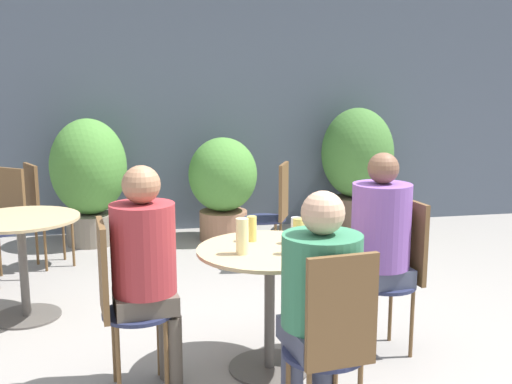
# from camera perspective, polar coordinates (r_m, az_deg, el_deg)

# --- Properties ---
(ground_plane) EXTENTS (20.00, 20.00, 0.00)m
(ground_plane) POSITION_cam_1_polar(r_m,az_deg,el_deg) (3.66, 4.91, -16.39)
(ground_plane) COLOR gray
(storefront_wall) EXTENTS (10.00, 0.06, 3.00)m
(storefront_wall) POSITION_cam_1_polar(r_m,az_deg,el_deg) (6.75, -3.34, 9.17)
(storefront_wall) COLOR #4C5666
(storefront_wall) RESTS_ON ground_plane
(cafe_table_near) EXTENTS (0.83, 0.83, 0.73)m
(cafe_table_near) POSITION_cam_1_polar(r_m,az_deg,el_deg) (3.43, 1.31, -8.23)
(cafe_table_near) COLOR #514C47
(cafe_table_near) RESTS_ON ground_plane
(cafe_table_far) EXTENTS (0.80, 0.80, 0.73)m
(cafe_table_far) POSITION_cam_1_polar(r_m,az_deg,el_deg) (4.48, -21.42, -4.57)
(cafe_table_far) COLOR #514C47
(cafe_table_far) RESTS_ON ground_plane
(bistro_chair_0) EXTENTS (0.40, 0.38, 0.94)m
(bistro_chair_0) POSITION_cam_1_polar(r_m,az_deg,el_deg) (3.27, -12.91, -9.41)
(bistro_chair_0) COLOR #232847
(bistro_chair_0) RESTS_ON ground_plane
(bistro_chair_1) EXTENTS (0.38, 0.40, 0.94)m
(bistro_chair_1) POSITION_cam_1_polar(r_m,az_deg,el_deg) (2.71, 7.38, -13.48)
(bistro_chair_1) COLOR #232847
(bistro_chair_1) RESTS_ON ground_plane
(bistro_chair_2) EXTENTS (0.40, 0.38, 0.94)m
(bistro_chair_2) POSITION_cam_1_polar(r_m,az_deg,el_deg) (3.78, 13.47, -6.67)
(bistro_chair_2) COLOR #232847
(bistro_chair_2) RESTS_ON ground_plane
(bistro_chair_3) EXTENTS (0.43, 0.42, 0.94)m
(bistro_chair_3) POSITION_cam_1_polar(r_m,az_deg,el_deg) (5.64, -19.73, -1.35)
(bistro_chair_3) COLOR #232847
(bistro_chair_3) RESTS_ON ground_plane
(bistro_chair_4) EXTENTS (0.43, 0.44, 0.94)m
(bistro_chair_4) POSITION_cam_1_polar(r_m,az_deg,el_deg) (5.41, -22.86, -2.06)
(bistro_chair_4) COLOR #232847
(bistro_chair_4) RESTS_ON ground_plane
(bistro_chair_5) EXTENTS (0.43, 0.41, 0.94)m
(bistro_chair_5) POSITION_cam_1_polar(r_m,az_deg,el_deg) (5.34, 1.83, -1.38)
(bistro_chair_5) COLOR #232847
(bistro_chair_5) RESTS_ON ground_plane
(seated_person_0) EXTENTS (0.37, 0.34, 1.23)m
(seated_person_0) POSITION_cam_1_polar(r_m,az_deg,el_deg) (3.23, -10.39, -6.36)
(seated_person_0) COLOR brown
(seated_person_0) RESTS_ON ground_plane
(seated_person_1) EXTENTS (0.37, 0.39, 1.18)m
(seated_person_1) POSITION_cam_1_polar(r_m,az_deg,el_deg) (2.78, 6.09, -9.69)
(seated_person_1) COLOR #42475B
(seated_person_1) RESTS_ON ground_plane
(seated_person_2) EXTENTS (0.38, 0.35, 1.24)m
(seated_person_2) POSITION_cam_1_polar(r_m,az_deg,el_deg) (3.66, 11.59, -4.31)
(seated_person_2) COLOR #42475B
(seated_person_2) RESTS_ON ground_plane
(beer_glass_0) EXTENTS (0.07, 0.07, 0.20)m
(beer_glass_0) POSITION_cam_1_polar(r_m,az_deg,el_deg) (3.25, -1.32, -4.23)
(beer_glass_0) COLOR beige
(beer_glass_0) RESTS_ON cafe_table_near
(beer_glass_1) EXTENTS (0.06, 0.06, 0.20)m
(beer_glass_1) POSITION_cam_1_polar(r_m,az_deg,el_deg) (3.26, 4.09, -4.21)
(beer_glass_1) COLOR #DBC65B
(beer_glass_1) RESTS_ON cafe_table_near
(beer_glass_2) EXTENTS (0.06, 0.06, 0.15)m
(beer_glass_2) POSITION_cam_1_polar(r_m,az_deg,el_deg) (3.47, 3.84, -3.67)
(beer_glass_2) COLOR silver
(beer_glass_2) RESTS_ON cafe_table_near
(beer_glass_3) EXTENTS (0.06, 0.06, 0.15)m
(beer_glass_3) POSITION_cam_1_polar(r_m,az_deg,el_deg) (3.51, -0.41, -3.52)
(beer_glass_3) COLOR #DBC65B
(beer_glass_3) RESTS_ON cafe_table_near
(potted_plant_0) EXTENTS (0.77, 0.77, 1.29)m
(potted_plant_0) POSITION_cam_1_polar(r_m,az_deg,el_deg) (6.31, -15.63, 1.61)
(potted_plant_0) COLOR slate
(potted_plant_0) RESTS_ON ground_plane
(potted_plant_1) EXTENTS (0.72, 0.72, 1.08)m
(potted_plant_1) POSITION_cam_1_polar(r_m,az_deg,el_deg) (6.27, -3.17, 0.86)
(potted_plant_1) COLOR #93664C
(potted_plant_1) RESTS_ON ground_plane
(potted_plant_2) EXTENTS (0.80, 0.80, 1.37)m
(potted_plant_2) POSITION_cam_1_polar(r_m,az_deg,el_deg) (6.76, 9.61, 2.91)
(potted_plant_2) COLOR brown
(potted_plant_2) RESTS_ON ground_plane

